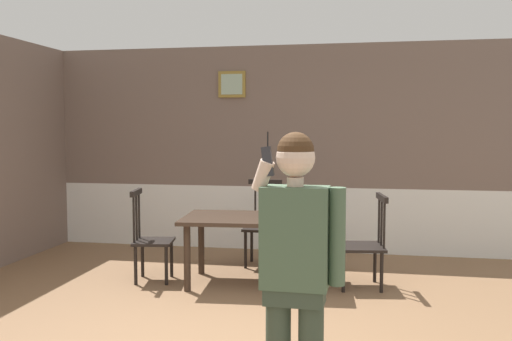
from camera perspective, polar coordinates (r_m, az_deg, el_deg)
The scene contains 6 objects.
room_back_partition at distance 7.47m, azimuth 2.77°, elevation 1.88°, with size 6.44×0.17×2.76m.
dining_table at distance 5.86m, azimuth -0.13°, elevation -5.68°, with size 1.56×0.99×0.72m.
chair_near_window at distance 6.70m, azimuth 0.70°, elevation -5.67°, with size 0.43×0.43×1.03m.
chair_by_doorway at distance 6.12m, azimuth -10.88°, elevation -6.90°, with size 0.47×0.47×0.99m.
chair_at_table_head at distance 5.88m, azimuth 11.09°, elevation -7.41°, with size 0.54×0.54×0.97m.
person_figure at distance 3.05m, azimuth 4.17°, elevation -9.43°, with size 0.53×0.21×1.63m.
Camera 1 is at (1.00, -3.83, 1.65)m, focal length 38.74 mm.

